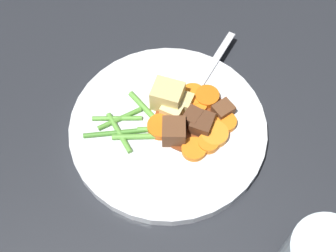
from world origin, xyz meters
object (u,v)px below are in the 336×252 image
object	(u,v)px
carrot_slice_2	(159,124)
carrot_slice_4	(194,149)
potato_chunk_0	(183,102)
meat_chunk_0	(175,131)
carrot_slice_7	(225,122)
meat_chunk_3	(202,124)
carrot_slice_6	(214,134)
fork	(203,79)
carrot_slice_3	(208,143)
carrot_slice_5	(196,105)
carrot_slice_0	(193,95)
potato_chunk_1	(168,96)
meat_chunk_2	(223,110)
meat_chunk_1	(192,118)
potato_chunk_2	(173,110)
dinner_plate	(168,129)
carrot_slice_1	(207,97)

from	to	relation	value
carrot_slice_2	carrot_slice_4	size ratio (longest dim) A/B	1.09
potato_chunk_0	meat_chunk_0	xyz separation A→B (m)	(-0.03, -0.04, 0.00)
carrot_slice_7	meat_chunk_3	bearing A→B (deg)	166.29
carrot_slice_6	fork	bearing A→B (deg)	72.48
carrot_slice_3	carrot_slice_5	distance (m)	0.06
carrot_slice_0	meat_chunk_3	distance (m)	0.05
carrot_slice_5	potato_chunk_1	xyz separation A→B (m)	(-0.03, 0.02, 0.01)
carrot_slice_2	carrot_slice_6	xyz separation A→B (m)	(0.06, -0.04, 0.00)
carrot_slice_5	meat_chunk_2	xyz separation A→B (m)	(0.03, -0.02, 0.00)
potato_chunk_1	meat_chunk_1	bearing A→B (deg)	-67.00
potato_chunk_0	meat_chunk_0	world-z (taller)	meat_chunk_0
carrot_slice_7	meat_chunk_0	xyz separation A→B (m)	(-0.07, 0.01, 0.01)
carrot_slice_4	potato_chunk_2	size ratio (longest dim) A/B	1.17
carrot_slice_2	meat_chunk_2	size ratio (longest dim) A/B	1.39
carrot_slice_6	meat_chunk_3	world-z (taller)	meat_chunk_3
potato_chunk_0	meat_chunk_2	size ratio (longest dim) A/B	0.96
carrot_slice_0	carrot_slice_6	xyz separation A→B (m)	(-0.00, -0.07, 0.00)
carrot_slice_7	carrot_slice_3	bearing A→B (deg)	-151.68
potato_chunk_1	carrot_slice_2	bearing A→B (deg)	-131.89
potato_chunk_2	fork	world-z (taller)	potato_chunk_2
potato_chunk_1	potato_chunk_2	world-z (taller)	potato_chunk_1
carrot_slice_2	potato_chunk_2	bearing A→B (deg)	23.03
carrot_slice_0	carrot_slice_4	world-z (taller)	carrot_slice_0
dinner_plate	potato_chunk_1	bearing A→B (deg)	66.26
carrot_slice_5	carrot_slice_7	xyz separation A→B (m)	(0.02, -0.04, -0.00)
carrot_slice_6	potato_chunk_0	world-z (taller)	potato_chunk_0
carrot_slice_4	potato_chunk_2	world-z (taller)	potato_chunk_2
carrot_slice_7	meat_chunk_0	distance (m)	0.07
carrot_slice_1	meat_chunk_0	distance (m)	0.07
carrot_slice_2	potato_chunk_1	size ratio (longest dim) A/B	0.89
carrot_slice_2	potato_chunk_2	size ratio (longest dim) A/B	1.28
carrot_slice_7	potato_chunk_2	distance (m)	0.07
fork	carrot_slice_3	bearing A→B (deg)	-113.13
carrot_slice_3	potato_chunk_0	xyz separation A→B (m)	(-0.00, 0.07, 0.00)
carrot_slice_0	carrot_slice_3	bearing A→B (deg)	-101.02
carrot_slice_2	meat_chunk_0	world-z (taller)	meat_chunk_0
potato_chunk_0	carrot_slice_5	bearing A→B (deg)	-29.11
carrot_slice_4	potato_chunk_0	xyz separation A→B (m)	(0.02, 0.07, 0.01)
dinner_plate	carrot_slice_6	xyz separation A→B (m)	(0.05, -0.04, 0.01)
carrot_slice_6	carrot_slice_7	bearing A→B (deg)	25.78
potato_chunk_2	meat_chunk_2	bearing A→B (deg)	-24.15
carrot_slice_0	carrot_slice_5	distance (m)	0.02
carrot_slice_1	carrot_slice_4	size ratio (longest dim) A/B	1.01
carrot_slice_4	dinner_plate	bearing A→B (deg)	107.36
carrot_slice_1	potato_chunk_0	size ratio (longest dim) A/B	1.34
potato_chunk_2	meat_chunk_2	xyz separation A→B (m)	(0.06, -0.03, -0.00)
potato_chunk_0	meat_chunk_3	bearing A→B (deg)	-80.15
carrot_slice_2	meat_chunk_3	world-z (taller)	meat_chunk_3
carrot_slice_1	potato_chunk_2	world-z (taller)	potato_chunk_2
carrot_slice_5	potato_chunk_1	size ratio (longest dim) A/B	0.77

